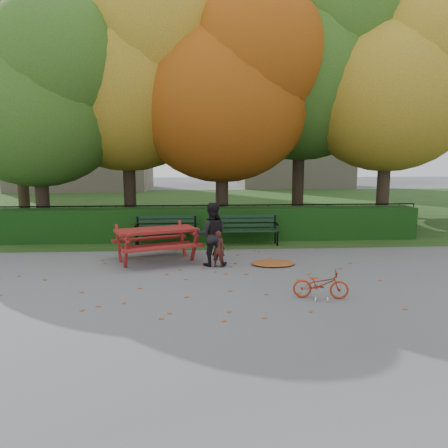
{
  "coord_description": "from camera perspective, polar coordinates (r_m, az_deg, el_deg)",
  "views": [
    {
      "loc": [
        -0.48,
        -9.0,
        2.61
      ],
      "look_at": [
        0.23,
        1.28,
        1.0
      ],
      "focal_mm": 35.0,
      "sensor_mm": 36.0,
      "label": 1
    }
  ],
  "objects": [
    {
      "name": "tree_d",
      "position": [
        17.14,
        11.57,
        20.05
      ],
      "size": [
        7.14,
        6.8,
        9.58
      ],
      "color": "#31231B",
      "rests_on": "ground"
    },
    {
      "name": "tree_e",
      "position": [
        16.53,
        22.16,
        16.85
      ],
      "size": [
        6.09,
        5.8,
        8.16
      ],
      "color": "#31231B",
      "rests_on": "ground"
    },
    {
      "name": "bench_left",
      "position": [
        12.9,
        -7.55,
        -0.52
      ],
      "size": [
        1.8,
        0.57,
        0.88
      ],
      "color": "black",
      "rests_on": "ground"
    },
    {
      "name": "child",
      "position": [
        10.31,
        -0.76,
        -3.27
      ],
      "size": [
        0.37,
        0.3,
        0.88
      ],
      "primitive_type": "imported",
      "rotation": [
        0.0,
        0.0,
        2.83
      ],
      "color": "#411A15",
      "rests_on": "ground"
    },
    {
      "name": "tree_b",
      "position": [
        16.11,
        -11.5,
        18.69
      ],
      "size": [
        6.72,
        6.4,
        8.79
      ],
      "color": "#31231B",
      "rests_on": "ground"
    },
    {
      "name": "picnic_table",
      "position": [
        10.94,
        -8.86,
        -1.57
      ],
      "size": [
        2.36,
        2.13,
        0.94
      ],
      "rotation": [
        0.0,
        0.0,
        0.35
      ],
      "color": "maroon",
      "rests_on": "ground"
    },
    {
      "name": "ground",
      "position": [
        9.39,
        -0.88,
        -7.27
      ],
      "size": [
        90.0,
        90.0,
        0.0
      ],
      "primitive_type": "plane",
      "color": "slate",
      "rests_on": "ground"
    },
    {
      "name": "building_right",
      "position": [
        38.11,
        9.19,
        13.88
      ],
      "size": [
        9.0,
        6.0,
        12.0
      ],
      "primitive_type": "cube",
      "color": "tan",
      "rests_on": "ground"
    },
    {
      "name": "hedge",
      "position": [
        13.67,
        -1.89,
        -0.0
      ],
      "size": [
        13.0,
        0.9,
        1.0
      ],
      "primitive_type": "cube",
      "color": "black",
      "rests_on": "ground"
    },
    {
      "name": "grass_strip",
      "position": [
        23.15,
        -2.74,
        2.41
      ],
      "size": [
        90.0,
        90.0,
        0.0
      ],
      "primitive_type": "plane",
      "color": "#193C13",
      "rests_on": "ground"
    },
    {
      "name": "bicycle",
      "position": [
        8.33,
        12.52,
        -7.69
      ],
      "size": [
        1.06,
        0.54,
        0.53
      ],
      "primitive_type": "imported",
      "rotation": [
        0.0,
        0.0,
        1.38
      ],
      "color": "#A22C0E",
      "rests_on": "ground"
    },
    {
      "name": "tree_c",
      "position": [
        15.18,
        1.11,
        17.26
      ],
      "size": [
        6.3,
        6.0,
        8.0
      ],
      "color": "#31231B",
      "rests_on": "ground"
    },
    {
      "name": "bench_right",
      "position": [
        12.97,
        3.1,
        -0.41
      ],
      "size": [
        1.8,
        0.57,
        0.88
      ],
      "color": "black",
      "rests_on": "ground"
    },
    {
      "name": "tree_a",
      "position": [
        15.44,
        -22.52,
        15.33
      ],
      "size": [
        5.88,
        5.6,
        7.48
      ],
      "color": "#31231B",
      "rests_on": "ground"
    },
    {
      "name": "iron_fence",
      "position": [
        14.46,
        -2.01,
        0.63
      ],
      "size": [
        14.0,
        0.04,
        1.02
      ],
      "color": "black",
      "rests_on": "ground"
    },
    {
      "name": "leaf_pile",
      "position": [
        10.69,
        6.44,
        -5.1
      ],
      "size": [
        1.12,
        0.82,
        0.07
      ],
      "primitive_type": "ellipsoid",
      "rotation": [
        0.0,
        0.0,
        -0.08
      ],
      "color": "brown",
      "rests_on": "ground"
    },
    {
      "name": "tree_g",
      "position": [
        20.91,
        21.89,
        15.85
      ],
      "size": [
        6.3,
        6.0,
        8.55
      ],
      "color": "#31231B",
      "rests_on": "ground"
    },
    {
      "name": "tree_f",
      "position": [
        19.66,
        -24.84,
        17.11
      ],
      "size": [
        6.93,
        6.6,
        9.19
      ],
      "color": "#31231B",
      "rests_on": "ground"
    },
    {
      "name": "building_left",
      "position": [
        36.35,
        -18.21,
        16.18
      ],
      "size": [
        10.0,
        7.0,
        15.0
      ],
      "primitive_type": "cube",
      "color": "tan",
      "rests_on": "ground"
    },
    {
      "name": "adult",
      "position": [
        10.41,
        -1.61,
        -1.35
      ],
      "size": [
        0.74,
        0.58,
        1.52
      ],
      "primitive_type": "imported",
      "rotation": [
        0.0,
        0.0,
        3.14
      ],
      "color": "black",
      "rests_on": "ground"
    },
    {
      "name": "leaf_scatter",
      "position": [
        9.67,
        -0.97,
        -6.75
      ],
      "size": [
        9.0,
        5.7,
        0.01
      ],
      "primitive_type": null,
      "color": "brown",
      "rests_on": "ground"
    }
  ]
}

